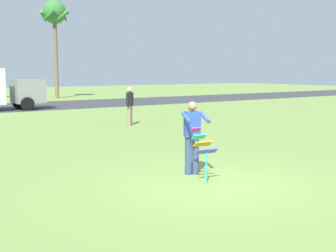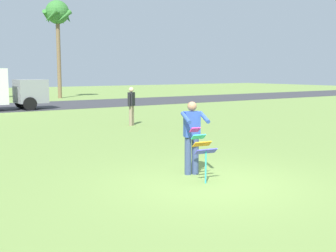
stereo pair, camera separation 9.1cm
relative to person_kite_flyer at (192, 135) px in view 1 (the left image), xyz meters
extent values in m
plane|color=olive|center=(-0.10, -0.89, -0.95)|extent=(120.00, 120.00, 0.00)
cylinder|color=#384772|center=(0.09, -0.01, -0.50)|extent=(0.16, 0.16, 0.90)
cylinder|color=#384772|center=(-0.08, 0.05, -0.50)|extent=(0.16, 0.16, 0.90)
cube|color=#2D4CA5|center=(0.01, 0.02, 0.25)|extent=(0.41, 0.33, 0.60)
sphere|color=#9E7051|center=(0.01, 0.02, 0.67)|extent=(0.22, 0.22, 0.22)
cylinder|color=#2D4CA5|center=(0.13, -0.29, 0.43)|extent=(0.28, 0.58, 0.24)
cylinder|color=#2D4CA5|center=(-0.28, -0.14, 0.43)|extent=(0.28, 0.58, 0.24)
cube|color=#D83399|center=(-0.17, -0.33, 0.17)|extent=(0.24, 0.17, 0.12)
cube|color=#33BFBF|center=(-0.20, -0.49, 0.03)|extent=(0.34, 0.18, 0.12)
cube|color=orange|center=(-0.22, -0.66, -0.10)|extent=(0.43, 0.20, 0.12)
cube|color=#4C4CCC|center=(-0.24, -0.82, -0.24)|extent=(0.53, 0.21, 0.12)
cylinder|color=#33BFBF|center=(-0.24, -0.82, -0.59)|extent=(0.04, 0.04, 0.71)
cube|color=gray|center=(2.08, 19.96, 0.22)|extent=(1.80, 1.90, 1.50)
cylinder|color=black|center=(1.72, 20.88, -0.53)|extent=(0.84, 0.28, 0.84)
cylinder|color=black|center=(1.73, 19.04, -0.53)|extent=(0.84, 0.28, 0.84)
cylinder|color=brown|center=(7.73, 30.22, 2.81)|extent=(0.36, 0.36, 7.53)
sphere|color=#387A33|center=(7.73, 30.22, 6.78)|extent=(2.10, 2.10, 2.10)
cone|color=#387A33|center=(8.68, 30.22, 6.33)|extent=(0.44, 1.56, 1.28)
cone|color=#387A33|center=(8.03, 31.13, 6.33)|extent=(1.62, 0.90, 1.28)
cone|color=#387A33|center=(6.96, 30.78, 6.33)|extent=(1.27, 1.52, 1.28)
cone|color=#387A33|center=(6.96, 29.67, 6.33)|extent=(1.27, 1.52, 1.28)
cone|color=#387A33|center=(8.03, 29.32, 6.33)|extent=(1.62, 0.90, 1.28)
cylinder|color=gray|center=(3.43, 8.98, -0.50)|extent=(0.16, 0.16, 0.90)
cylinder|color=gray|center=(3.29, 8.86, -0.50)|extent=(0.16, 0.16, 0.90)
cube|color=black|center=(3.36, 8.92, 0.25)|extent=(0.42, 0.40, 0.60)
sphere|color=beige|center=(3.36, 8.92, 0.67)|extent=(0.22, 0.22, 0.22)
cylinder|color=black|center=(3.54, 9.07, 0.21)|extent=(0.09, 0.09, 0.58)
cylinder|color=black|center=(3.17, 8.77, 0.21)|extent=(0.09, 0.09, 0.58)
camera|label=1|loc=(-6.07, -7.81, 1.47)|focal=45.58mm
camera|label=2|loc=(-6.00, -7.87, 1.47)|focal=45.58mm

